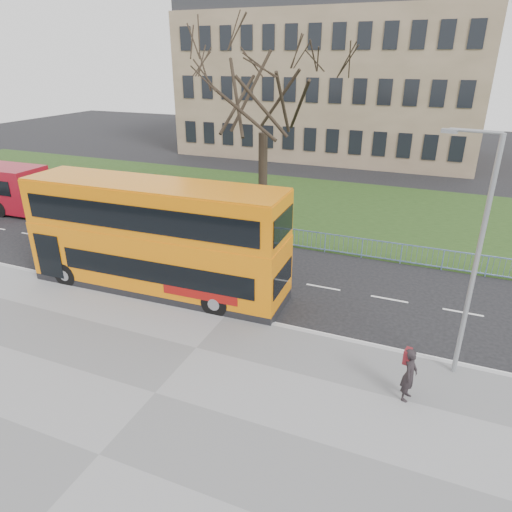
{
  "coord_description": "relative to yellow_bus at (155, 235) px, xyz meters",
  "views": [
    {
      "loc": [
        7.28,
        -16.09,
        9.8
      ],
      "look_at": [
        0.24,
        1.0,
        1.73
      ],
      "focal_mm": 32.0,
      "sensor_mm": 36.0,
      "label": 1
    }
  ],
  "objects": [
    {
      "name": "kerb",
      "position": [
        3.92,
        -1.04,
        -2.57
      ],
      "size": [
        80.0,
        0.2,
        0.14
      ],
      "primitive_type": "cube",
      "color": "#99999C",
      "rests_on": "ground"
    },
    {
      "name": "grass_verge",
      "position": [
        3.92,
        14.81,
        -2.6
      ],
      "size": [
        80.0,
        15.4,
        0.08
      ],
      "primitive_type": "cube",
      "color": "#1F3613",
      "rests_on": "ground"
    },
    {
      "name": "civic_building",
      "position": [
        -1.08,
        35.51,
        4.36
      ],
      "size": [
        30.0,
        15.0,
        14.0
      ],
      "primitive_type": "cube",
      "color": "#79644D",
      "rests_on": "ground"
    },
    {
      "name": "pedestrian",
      "position": [
        11.23,
        -3.47,
        -1.64
      ],
      "size": [
        0.54,
        0.71,
        1.76
      ],
      "primitive_type": "imported",
      "rotation": [
        0.0,
        0.0,
        1.38
      ],
      "color": "black",
      "rests_on": "pavement"
    },
    {
      "name": "bare_tree",
      "position": [
        0.92,
        10.51,
        4.07
      ],
      "size": [
        9.28,
        9.28,
        13.26
      ],
      "primitive_type": null,
      "color": "black",
      "rests_on": "grass_verge"
    },
    {
      "name": "ground",
      "position": [
        3.92,
        0.51,
        -2.64
      ],
      "size": [
        120.0,
        120.0,
        0.0
      ],
      "primitive_type": "plane",
      "color": "black",
      "rests_on": "ground"
    },
    {
      "name": "yellow_bus",
      "position": [
        0.0,
        0.0,
        0.0
      ],
      "size": [
        11.82,
        3.14,
        4.92
      ],
      "rotation": [
        0.0,
        0.0,
        0.03
      ],
      "color": "orange",
      "rests_on": "ground"
    },
    {
      "name": "guard_railing",
      "position": [
        3.92,
        7.11,
        -2.09
      ],
      "size": [
        40.0,
        0.12,
        1.1
      ],
      "primitive_type": null,
      "color": "#6F8CC5",
      "rests_on": "ground"
    },
    {
      "name": "street_lamp",
      "position": [
        12.48,
        -1.47,
        1.79
      ],
      "size": [
        1.66,
        0.41,
        7.86
      ],
      "rotation": [
        0.0,
        0.0,
        -0.16
      ],
      "color": "gray",
      "rests_on": "pavement"
    },
    {
      "name": "pavement",
      "position": [
        3.92,
        -6.24,
        -2.58
      ],
      "size": [
        80.0,
        10.5,
        0.12
      ],
      "primitive_type": "cube",
      "color": "slate",
      "rests_on": "ground"
    }
  ]
}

